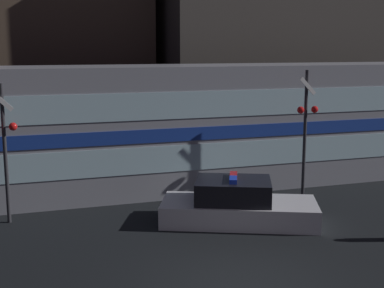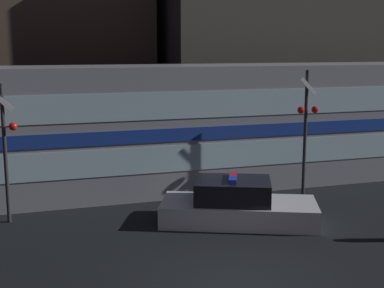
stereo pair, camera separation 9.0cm
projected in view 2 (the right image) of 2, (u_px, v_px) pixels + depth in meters
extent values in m
plane|color=black|center=(237.00, 284.00, 10.88)|extent=(120.00, 120.00, 0.00)
cube|color=gray|center=(154.00, 128.00, 17.81)|extent=(23.32, 2.99, 4.15)
cube|color=#193899|center=(165.00, 135.00, 16.40)|extent=(22.85, 0.03, 0.41)
cube|color=silver|center=(166.00, 159.00, 16.53)|extent=(22.15, 0.02, 0.83)
cube|color=silver|center=(165.00, 106.00, 16.24)|extent=(22.15, 0.02, 0.83)
cube|color=silver|center=(239.00, 212.00, 14.62)|extent=(4.55, 3.24, 0.60)
cube|color=black|center=(233.00, 190.00, 14.53)|extent=(2.45, 2.19, 0.60)
cube|color=blue|center=(233.00, 180.00, 14.21)|extent=(0.39, 0.56, 0.12)
cube|color=red|center=(233.00, 175.00, 14.72)|extent=(0.39, 0.56, 0.12)
cylinder|color=#2D2D33|center=(305.00, 135.00, 16.76)|extent=(0.11, 0.11, 4.05)
sphere|color=red|center=(301.00, 110.00, 16.43)|extent=(0.22, 0.22, 0.22)
sphere|color=red|center=(315.00, 110.00, 16.57)|extent=(0.22, 0.22, 0.22)
cube|color=white|center=(308.00, 86.00, 16.41)|extent=(0.58, 0.03, 0.58)
cylinder|color=#2D2D33|center=(5.00, 154.00, 14.37)|extent=(0.11, 0.11, 3.81)
sphere|color=red|center=(13.00, 126.00, 14.20)|extent=(0.22, 0.22, 0.22)
cube|color=white|center=(2.00, 101.00, 14.04)|extent=(0.58, 0.03, 0.58)
cube|color=brown|center=(71.00, 39.00, 25.01)|extent=(6.67, 6.35, 10.26)
cube|color=#47423D|center=(269.00, 38.00, 25.87)|extent=(10.79, 6.19, 10.34)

